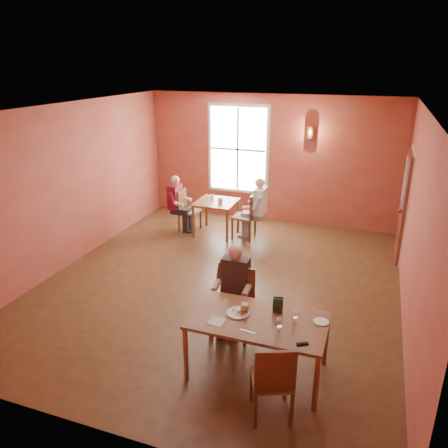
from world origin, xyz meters
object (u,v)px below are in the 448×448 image
(chair_diner_main, at_px, (236,305))
(second_table, at_px, (216,218))
(diner_white, at_px, (245,209))
(chair_empty, at_px, (272,378))
(diner_maroon, at_px, (188,204))
(chair_diner_maroon, at_px, (190,211))
(chair_diner_white, at_px, (244,216))
(diner_main, at_px, (235,298))
(main_table, at_px, (258,346))

(chair_diner_main, height_order, second_table, chair_diner_main)
(diner_white, bearing_deg, chair_empty, -159.89)
(chair_empty, height_order, diner_maroon, diner_maroon)
(second_table, distance_m, diner_white, 0.73)
(chair_diner_main, height_order, chair_diner_maroon, chair_diner_main)
(chair_empty, distance_m, diner_white, 5.17)
(chair_empty, height_order, second_table, chair_empty)
(second_table, relative_size, chair_diner_white, 0.86)
(diner_maroon, bearing_deg, diner_main, 32.58)
(chair_empty, relative_size, second_table, 1.12)
(main_table, xyz_separation_m, second_table, (-2.13, 4.23, -0.00))
(chair_empty, bearing_deg, chair_diner_main, 100.83)
(main_table, relative_size, chair_diner_main, 1.66)
(chair_diner_main, xyz_separation_m, diner_main, (0.00, -0.03, 0.13))
(main_table, height_order, diner_white, diner_white)
(chair_diner_maroon, bearing_deg, main_table, 33.28)
(diner_white, relative_size, diner_maroon, 1.05)
(chair_empty, distance_m, second_table, 5.44)
(second_table, distance_m, chair_diner_maroon, 0.66)
(diner_maroon, bearing_deg, chair_diner_main, 32.79)
(second_table, distance_m, diner_maroon, 0.72)
(diner_main, relative_size, chair_empty, 1.29)
(second_table, height_order, chair_diner_white, chair_diner_white)
(chair_diner_main, distance_m, diner_white, 3.71)
(diner_main, distance_m, diner_white, 3.74)
(diner_white, bearing_deg, diner_main, -165.29)
(diner_main, bearing_deg, second_table, -65.74)
(diner_main, relative_size, second_table, 1.45)
(chair_empty, bearing_deg, diner_maroon, 100.61)
(chair_diner_main, distance_m, diner_maroon, 4.27)
(chair_diner_main, relative_size, diner_white, 0.76)
(chair_empty, bearing_deg, main_table, 95.59)
(main_table, relative_size, diner_white, 1.26)
(main_table, distance_m, chair_diner_maroon, 5.07)
(main_table, xyz_separation_m, diner_main, (-0.50, 0.62, 0.24))
(second_table, bearing_deg, diner_white, 0.00)
(main_table, relative_size, chair_diner_maroon, 1.74)
(chair_diner_maroon, bearing_deg, diner_white, 90.00)
(main_table, bearing_deg, chair_empty, -62.15)
(chair_diner_white, height_order, chair_diner_maroon, chair_diner_white)
(chair_empty, bearing_deg, diner_main, 101.46)
(chair_diner_white, bearing_deg, chair_diner_maroon, 90.00)
(diner_white, distance_m, diner_maroon, 1.36)
(second_table, height_order, chair_diner_maroon, chair_diner_maroon)
(main_table, relative_size, diner_maroon, 1.32)
(main_table, relative_size, diner_main, 1.31)
(diner_white, bearing_deg, chair_diner_maroon, 90.00)
(chair_diner_main, relative_size, diner_main, 0.79)
(chair_diner_white, height_order, diner_maroon, diner_maroon)
(main_table, distance_m, diner_maroon, 5.09)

